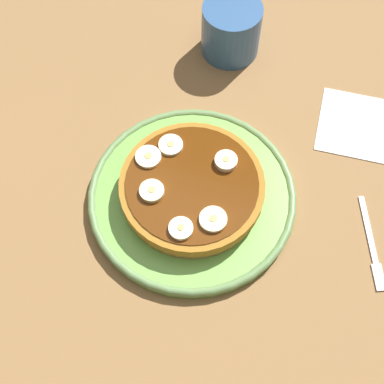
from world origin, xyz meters
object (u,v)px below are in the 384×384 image
Objects in this scene: pancake_stack at (191,188)px; banana_slice_2 at (148,157)px; coffee_mug at (232,27)px; fork at (372,248)px; banana_slice_1 at (226,161)px; banana_slice_3 at (181,229)px; banana_slice_5 at (171,145)px; banana_slice_4 at (213,220)px; plate at (192,197)px; napkin at (358,125)px; banana_slice_0 at (152,191)px.

banana_slice_2 is (1.17, 6.45, 1.76)cm from pancake_stack.
fork is (-24.01, -28.80, -4.04)cm from coffee_mug.
banana_slice_3 is (-10.81, 1.55, -0.12)cm from banana_slice_1.
banana_slice_5 reaches higher than pancake_stack.
banana_slice_4 is 0.29× the size of fork.
banana_slice_1 reaches higher than plate.
fork is at bearing -83.57° from plate.
banana_slice_4 is at bearing -49.67° from banana_slice_3.
banana_slice_1 is 0.27× the size of napkin.
banana_slice_5 is (3.93, 4.53, 1.77)cm from pancake_stack.
coffee_mug is 1.10× the size of napkin.
banana_slice_0 is 0.28× the size of napkin.
banana_slice_0 is 7.13cm from banana_slice_5.
pancake_stack is at bearing -169.79° from coffee_mug.
banana_slice_0 is 0.26× the size of fork.
banana_slice_0 is 5.03cm from banana_slice_2.
banana_slice_5 reaches higher than napkin.
banana_slice_1 is 0.25× the size of fork.
banana_slice_1 is 0.92× the size of banana_slice_5.
fork is at bearing -92.52° from banana_slice_5.
banana_slice_4 is at bearing -169.17° from banana_slice_1.
banana_slice_1 is at bearing -86.28° from banana_slice_5.
banana_slice_4 is at bearing 108.28° from fork.
pancake_stack reaches higher than napkin.
coffee_mug is at bearing 19.25° from banana_slice_1.
banana_slice_5 is at bearing 4.85° from banana_slice_0.
banana_slice_5 is at bearing -179.30° from coffee_mug.
banana_slice_0 is 0.98× the size of banana_slice_5.
banana_slice_4 reaches higher than pancake_stack.
plate is 2.49× the size of napkin.
fork is (9.07, -22.57, -4.80)cm from banana_slice_3.
banana_slice_4 is (-3.75, -4.53, 1.82)cm from pancake_stack.
pancake_stack is at bearing 50.37° from banana_slice_4.
banana_slice_3 is 11.91cm from banana_slice_5.
banana_slice_0 and banana_slice_3 have the same top height.
banana_slice_2 is (1.18, 6.61, 3.96)cm from plate.
banana_slice_1 reaches higher than banana_slice_2.
coffee_mug is (25.52, -1.65, -0.69)cm from banana_slice_2.
banana_slice_4 is 1.08× the size of banana_slice_5.
banana_slice_1 reaches higher than banana_slice_5.
banana_slice_1 is at bearing -32.46° from plate.
napkin is (20.18, -17.22, -3.07)cm from pancake_stack.
pancake_stack is at bearing 96.36° from fork.
banana_slice_1 is 23.61cm from coffee_mug.
banana_slice_5 is at bearing 49.72° from banana_slice_4.
plate is 8.74× the size of banana_slice_0.
banana_slice_3 is at bearing -121.04° from banana_slice_0.
banana_slice_4 is 21.04cm from fork.
banana_slice_4 is at bearing -114.14° from banana_slice_2.
banana_slice_0 is at bearing 137.74° from banana_slice_1.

